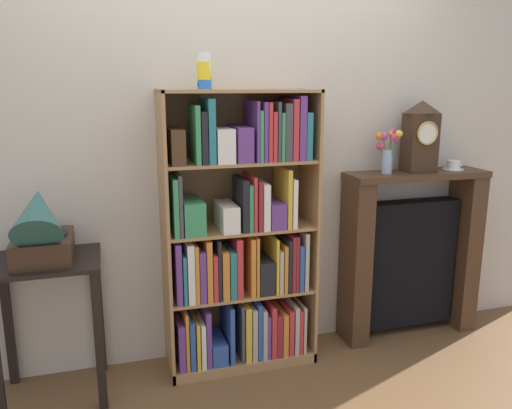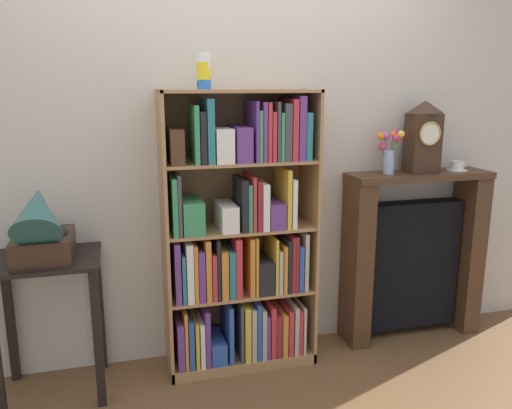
{
  "view_description": "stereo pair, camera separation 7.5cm",
  "coord_description": "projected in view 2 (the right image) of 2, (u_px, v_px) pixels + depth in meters",
  "views": [
    {
      "loc": [
        -0.72,
        -2.65,
        1.63
      ],
      "look_at": [
        0.1,
        0.09,
        0.97
      ],
      "focal_mm": 36.06,
      "sensor_mm": 36.0,
      "label": 1
    },
    {
      "loc": [
        -0.65,
        -2.67,
        1.63
      ],
      "look_at": [
        0.1,
        0.09,
        0.97
      ],
      "focal_mm": 36.06,
      "sensor_mm": 36.0,
      "label": 2
    }
  ],
  "objects": [
    {
      "name": "bookshelf",
      "position": [
        240.0,
        245.0,
        2.96
      ],
      "size": [
        0.86,
        0.33,
        1.61
      ],
      "color": "#A87A4C",
      "rests_on": "ground"
    },
    {
      "name": "wall_back",
      "position": [
        241.0,
        143.0,
        3.05
      ],
      "size": [
        4.47,
        0.08,
        2.6
      ],
      "primitive_type": "cube",
      "color": "beige",
      "rests_on": "ground"
    },
    {
      "name": "side_table_left",
      "position": [
        49.0,
        296.0,
        2.69
      ],
      "size": [
        0.54,
        0.45,
        0.77
      ],
      "color": "black",
      "rests_on": "ground"
    },
    {
      "name": "cup_stack",
      "position": [
        204.0,
        71.0,
        2.66
      ],
      "size": [
        0.08,
        0.08,
        0.19
      ],
      "color": "blue",
      "rests_on": "bookshelf"
    },
    {
      "name": "ground_plane",
      "position": [
        244.0,
        369.0,
        3.05
      ],
      "size": [
        7.47,
        6.4,
        0.02
      ],
      "primitive_type": "cube",
      "color": "brown"
    },
    {
      "name": "flower_vase",
      "position": [
        390.0,
        150.0,
        3.13
      ],
      "size": [
        0.14,
        0.15,
        0.27
      ],
      "color": "#99B2D1",
      "rests_on": "fireplace_mantel"
    },
    {
      "name": "mantel_clock",
      "position": [
        423.0,
        137.0,
        3.16
      ],
      "size": [
        0.19,
        0.15,
        0.44
      ],
      "color": "#382316",
      "rests_on": "fireplace_mantel"
    },
    {
      "name": "teacup_with_saucer",
      "position": [
        457.0,
        166.0,
        3.28
      ],
      "size": [
        0.14,
        0.13,
        0.06
      ],
      "color": "white",
      "rests_on": "fireplace_mantel"
    },
    {
      "name": "gramophone",
      "position": [
        40.0,
        227.0,
        2.55
      ],
      "size": [
        0.28,
        0.46,
        0.45
      ],
      "color": "#382316",
      "rests_on": "side_table_left"
    },
    {
      "name": "fireplace_mantel",
      "position": [
        412.0,
        256.0,
        3.36
      ],
      "size": [
        0.93,
        0.26,
        1.1
      ],
      "color": "#472D1C",
      "rests_on": "ground"
    }
  ]
}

